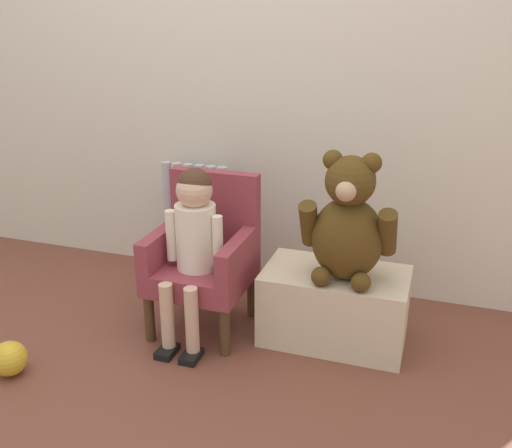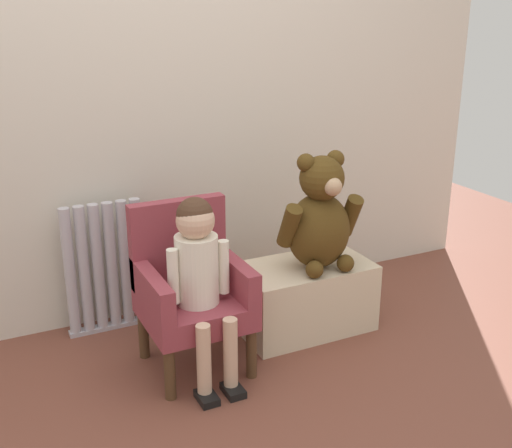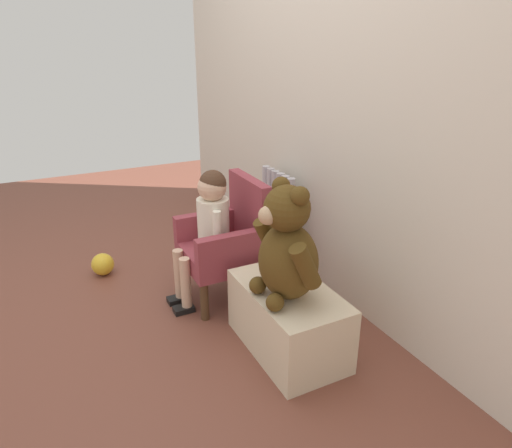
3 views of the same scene
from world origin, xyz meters
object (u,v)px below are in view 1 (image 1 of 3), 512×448
at_px(large_teddy_bear, 348,225).
at_px(toy_ball, 9,359).
at_px(child_figure, 193,231).
at_px(low_bench, 334,306).
at_px(radiator, 196,222).
at_px(child_armchair, 205,253).

distance_m(large_teddy_bear, toy_ball, 1.42).
bearing_deg(toy_ball, child_figure, 40.93).
xyz_separation_m(low_bench, large_teddy_bear, (0.04, -0.04, 0.39)).
bearing_deg(child_figure, toy_ball, -139.07).
bearing_deg(child_figure, radiator, 113.86).
bearing_deg(large_teddy_bear, child_armchair, -179.42).
bearing_deg(radiator, large_teddy_bear, -26.95).
relative_size(large_teddy_bear, toy_ball, 3.82).
distance_m(child_armchair, toy_ball, 0.88).
bearing_deg(toy_ball, large_teddy_bear, 27.37).
xyz_separation_m(radiator, low_bench, (0.82, -0.40, -0.14)).
height_order(radiator, large_teddy_bear, large_teddy_bear).
relative_size(child_figure, toy_ball, 5.43).
height_order(child_armchair, large_teddy_bear, large_teddy_bear).
relative_size(child_armchair, large_teddy_bear, 1.30).
bearing_deg(child_armchair, low_bench, 4.81).
bearing_deg(child_armchair, toy_ball, -133.33).
height_order(child_figure, large_teddy_bear, large_teddy_bear).
relative_size(radiator, low_bench, 1.02).
xyz_separation_m(low_bench, toy_ball, (-1.15, -0.66, -0.09)).
bearing_deg(child_figure, large_teddy_bear, 10.79).
xyz_separation_m(child_armchair, low_bench, (0.57, 0.05, -0.18)).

